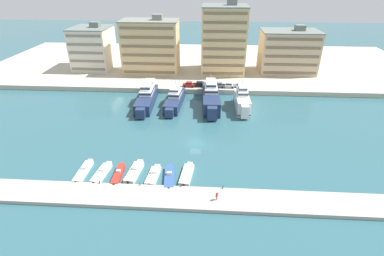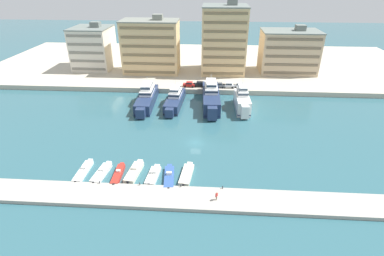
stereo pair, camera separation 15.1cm
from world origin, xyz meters
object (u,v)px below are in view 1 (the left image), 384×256
object	(u,v)px
yacht_navy_mid_left	(211,97)
motorboat_cream_center_left	(135,172)
yacht_navy_left	(175,99)
yacht_white_center_left	(242,101)
motorboat_blue_center_right	(169,177)
motorboat_white_far_left	(84,171)
yacht_navy_far_left	(147,98)
car_black_left	(199,84)
car_red_far_left	(189,84)
car_silver_center_right	(239,85)
motorboat_red_mid_left	(118,174)
car_white_center	(228,85)
motorboat_white_center	(153,175)
car_blue_mid_left	(209,85)
car_grey_center_left	(219,85)
motorboat_cream_mid_right	(187,174)
pedestrian_near_edge	(217,195)
motorboat_white_left	(102,173)

from	to	relation	value
yacht_navy_mid_left	motorboat_cream_center_left	size ratio (longest dim) A/B	2.90
yacht_navy_left	motorboat_cream_center_left	xyz separation A→B (m)	(-4.21, -35.99, -1.50)
yacht_navy_left	yacht_white_center_left	distance (m)	20.52
motorboat_blue_center_right	motorboat_white_far_left	bearing A→B (deg)	177.44
yacht_navy_far_left	car_black_left	xyz separation A→B (m)	(15.81, 12.78, 0.35)
car_red_far_left	car_silver_center_right	world-z (taller)	same
motorboat_red_mid_left	motorboat_blue_center_right	size ratio (longest dim) A/B	0.91
car_red_far_left	car_white_center	xyz separation A→B (m)	(13.57, 0.03, 0.00)
yacht_navy_far_left	motorboat_white_center	size ratio (longest dim) A/B	3.08
motorboat_white_center	car_silver_center_right	world-z (taller)	car_silver_center_right
yacht_navy_mid_left	yacht_navy_left	bearing A→B (deg)	-174.59
car_white_center	car_blue_mid_left	bearing A→B (deg)	-177.53
car_grey_center_left	yacht_navy_far_left	bearing A→B (deg)	-151.16
motorboat_cream_center_left	motorboat_cream_mid_right	xyz separation A→B (m)	(10.81, -0.02, -0.08)
motorboat_blue_center_right	car_black_left	size ratio (longest dim) A/B	2.00
motorboat_cream_center_left	car_grey_center_left	xyz separation A→B (m)	(17.92, 48.66, 2.10)
motorboat_blue_center_right	yacht_white_center_left	bearing A→B (deg)	64.00
yacht_navy_far_left	motorboat_blue_center_right	xyz separation A→B (m)	(11.94, -37.30, -1.87)
yacht_white_center_left	motorboat_blue_center_right	distance (m)	39.59
yacht_white_center_left	motorboat_red_mid_left	size ratio (longest dim) A/B	2.05
pedestrian_near_edge	car_blue_mid_left	bearing A→B (deg)	92.11
car_white_center	pedestrian_near_edge	world-z (taller)	car_white_center
yacht_navy_left	car_grey_center_left	distance (m)	18.68
motorboat_white_center	car_blue_mid_left	world-z (taller)	car_blue_mid_left
motorboat_cream_mid_right	motorboat_white_far_left	bearing A→B (deg)	-179.43
yacht_navy_left	car_blue_mid_left	size ratio (longest dim) A/B	4.56
yacht_navy_far_left	pedestrian_near_edge	bearing A→B (deg)	-64.02
car_black_left	motorboat_white_center	bearing A→B (deg)	-98.20
motorboat_white_far_left	car_blue_mid_left	xyz separation A→B (m)	(25.36, 48.65, 2.22)
yacht_navy_mid_left	car_blue_mid_left	distance (m)	11.38
motorboat_white_center	yacht_navy_left	bearing A→B (deg)	89.75
motorboat_white_far_left	motorboat_cream_mid_right	distance (m)	21.45
motorboat_cream_center_left	car_white_center	world-z (taller)	car_white_center
motorboat_red_mid_left	motorboat_blue_center_right	world-z (taller)	motorboat_blue_center_right
yacht_navy_mid_left	motorboat_blue_center_right	distance (m)	38.98
car_black_left	pedestrian_near_edge	world-z (taller)	car_black_left
yacht_navy_left	car_black_left	world-z (taller)	yacht_navy_left
motorboat_white_far_left	car_black_left	world-z (taller)	car_black_left
motorboat_red_mid_left	car_grey_center_left	distance (m)	53.94
motorboat_cream_center_left	pedestrian_near_edge	size ratio (longest dim) A/B	4.72
motorboat_blue_center_right	car_grey_center_left	size ratio (longest dim) A/B	1.98
yacht_navy_far_left	yacht_navy_mid_left	xyz separation A→B (m)	(19.92, 0.79, 0.45)
motorboat_white_left	car_white_center	bearing A→B (deg)	60.51
motorboat_white_left	motorboat_cream_center_left	xyz separation A→B (m)	(6.64, 0.65, 0.08)
car_black_left	pedestrian_near_edge	xyz separation A→B (m)	(5.57, -56.66, -0.86)
motorboat_cream_mid_right	yacht_navy_far_left	bearing A→B (deg)	113.02
yacht_white_center_left	car_silver_center_right	world-z (taller)	yacht_white_center_left
motorboat_white_left	car_black_left	world-z (taller)	car_black_left
car_blue_mid_left	motorboat_white_far_left	bearing A→B (deg)	-117.53
yacht_navy_left	car_red_far_left	size ratio (longest dim) A/B	4.57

